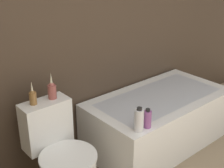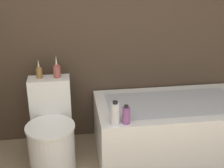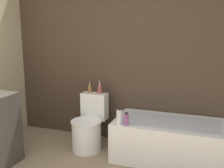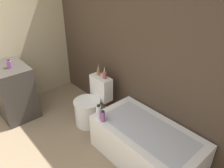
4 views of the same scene
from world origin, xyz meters
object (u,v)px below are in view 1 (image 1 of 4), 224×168
(vase_silver, at_px, (52,90))
(shampoo_bottle_tall, at_px, (139,120))
(shampoo_bottle_short, at_px, (147,119))
(toilet, at_px, (63,164))
(vase_gold, at_px, (33,97))
(bathtub, at_px, (158,120))

(vase_silver, distance_m, shampoo_bottle_tall, 0.70)
(shampoo_bottle_tall, distance_m, shampoo_bottle_short, 0.09)
(toilet, height_order, vase_gold, vase_gold)
(bathtub, bearing_deg, shampoo_bottle_tall, -152.42)
(bathtub, relative_size, vase_gold, 7.89)
(vase_silver, xyz_separation_m, shampoo_bottle_tall, (0.46, -0.48, -0.22))
(vase_silver, bearing_deg, bathtub, -9.56)
(toilet, xyz_separation_m, shampoo_bottle_tall, (0.54, -0.26, 0.30))
(shampoo_bottle_tall, xyz_separation_m, shampoo_bottle_short, (0.09, -0.00, -0.02))
(toilet, bearing_deg, shampoo_bottle_tall, -25.56)
(toilet, xyz_separation_m, shampoo_bottle_short, (0.63, -0.26, 0.28))
(shampoo_bottle_short, bearing_deg, toilet, 157.36)
(vase_gold, xyz_separation_m, vase_silver, (0.16, -0.01, 0.01))
(bathtub, relative_size, vase_silver, 6.80)
(shampoo_bottle_tall, bearing_deg, vase_silver, 133.57)
(vase_gold, bearing_deg, shampoo_bottle_tall, -38.33)
(vase_gold, height_order, vase_silver, vase_silver)
(vase_silver, bearing_deg, toilet, -109.30)
(bathtub, distance_m, vase_gold, 1.34)
(bathtub, xyz_separation_m, vase_silver, (-1.04, 0.18, 0.57))
(vase_silver, height_order, shampoo_bottle_tall, vase_silver)
(shampoo_bottle_short, bearing_deg, vase_silver, 138.41)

